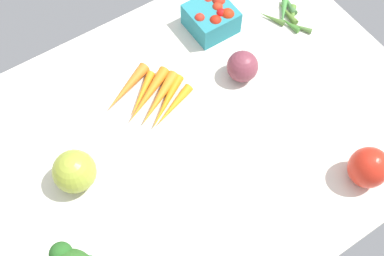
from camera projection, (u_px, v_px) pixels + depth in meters
The scene contains 7 objects.
tablecloth at pixel (192, 135), 108.49cm from camera, with size 104.00×76.00×2.00cm, color silver.
carrot_bunch at pixel (150, 97), 110.72cm from camera, with size 19.67×17.38×2.80cm.
red_onion_near_basket at pixel (243, 66), 112.01cm from camera, with size 7.26×7.26×7.26cm, color brown.
bell_pepper_red at pixel (368, 168), 98.28cm from camera, with size 8.07×8.07×9.38cm, color red.
okra_pile at pixel (287, 14), 123.53cm from camera, with size 10.68×14.42×1.77cm.
berry_basket at pixel (212, 17), 119.31cm from camera, with size 10.69×10.69×7.48cm.
heirloom_tomato_green at pixel (74, 171), 98.16cm from camera, with size 8.83×8.83×8.83cm, color #9FAE38.
Camera 1 is at (28.96, 43.73, 95.98)cm, focal length 46.10 mm.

